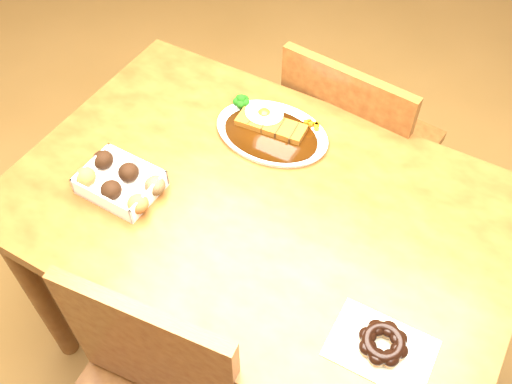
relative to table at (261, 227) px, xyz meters
The scene contains 6 objects.
ground 0.65m from the table, ahead, with size 6.00×6.00×0.00m, color brown.
table is the anchor object (origin of this frame).
chair_far 0.56m from the table, 85.52° to the left, with size 0.46×0.46×0.87m.
katsu_curry_plate 0.26m from the table, 113.73° to the left, with size 0.30×0.22×0.06m.
donut_box 0.36m from the table, 157.48° to the right, with size 0.21×0.14×0.05m.
pon_de_ring 0.45m from the table, 27.29° to the right, with size 0.20×0.15×0.04m.
Camera 1 is at (0.41, -0.73, 1.81)m, focal length 40.00 mm.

